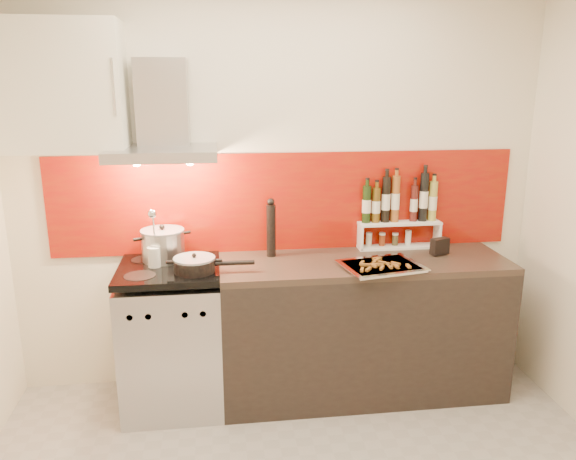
{
  "coord_description": "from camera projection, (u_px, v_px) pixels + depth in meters",
  "views": [
    {
      "loc": [
        -0.4,
        -2.14,
        1.99
      ],
      "look_at": [
        0.0,
        0.95,
        1.15
      ],
      "focal_mm": 35.0,
      "sensor_mm": 36.0,
      "label": 1
    }
  ],
  "objects": [
    {
      "name": "back_wall",
      "position": [
        279.0,
        190.0,
        3.62
      ],
      "size": [
        3.4,
        0.02,
        2.6
      ],
      "primitive_type": "cube",
      "color": "silver",
      "rests_on": "ground"
    },
    {
      "name": "backsplash",
      "position": [
        287.0,
        202.0,
        3.64
      ],
      "size": [
        3.0,
        0.02,
        0.64
      ],
      "primitive_type": "cube",
      "color": "#950908",
      "rests_on": "back_wall"
    },
    {
      "name": "range_stove",
      "position": [
        173.0,
        338.0,
        3.46
      ],
      "size": [
        0.6,
        0.6,
        0.91
      ],
      "color": "#B7B7BA",
      "rests_on": "ground"
    },
    {
      "name": "counter",
      "position": [
        362.0,
        326.0,
        3.62
      ],
      "size": [
        1.8,
        0.6,
        0.9
      ],
      "color": "black",
      "rests_on": "ground"
    },
    {
      "name": "range_hood",
      "position": [
        162.0,
        123.0,
        3.26
      ],
      "size": [
        0.62,
        0.5,
        0.61
      ],
      "color": "#B7B7BA",
      "rests_on": "back_wall"
    },
    {
      "name": "upper_cabinet",
      "position": [
        60.0,
        87.0,
        3.13
      ],
      "size": [
        0.7,
        0.35,
        0.72
      ],
      "primitive_type": "cube",
      "color": "white",
      "rests_on": "back_wall"
    },
    {
      "name": "stock_pot",
      "position": [
        163.0,
        245.0,
        3.44
      ],
      "size": [
        0.27,
        0.27,
        0.23
      ],
      "color": "#B7B7BA",
      "rests_on": "range_stove"
    },
    {
      "name": "saute_pan",
      "position": [
        196.0,
        264.0,
        3.24
      ],
      "size": [
        0.47,
        0.24,
        0.11
      ],
      "color": "black",
      "rests_on": "range_stove"
    },
    {
      "name": "utensil_jar",
      "position": [
        154.0,
        251.0,
        3.31
      ],
      "size": [
        0.08,
        0.12,
        0.37
      ],
      "color": "silver",
      "rests_on": "range_stove"
    },
    {
      "name": "pepper_mill",
      "position": [
        271.0,
        228.0,
        3.53
      ],
      "size": [
        0.06,
        0.06,
        0.38
      ],
      "color": "black",
      "rests_on": "counter"
    },
    {
      "name": "step_shelf",
      "position": [
        399.0,
        214.0,
        3.71
      ],
      "size": [
        0.55,
        0.15,
        0.5
      ],
      "color": "white",
      "rests_on": "counter"
    },
    {
      "name": "caddy_box",
      "position": [
        440.0,
        246.0,
        3.58
      ],
      "size": [
        0.13,
        0.09,
        0.1
      ],
      "primitive_type": "cube",
      "rotation": [
        0.0,
        0.0,
        0.35
      ],
      "color": "black",
      "rests_on": "counter"
    },
    {
      "name": "baking_tray",
      "position": [
        381.0,
        266.0,
        3.34
      ],
      "size": [
        0.52,
        0.43,
        0.03
      ],
      "color": "silver",
      "rests_on": "counter"
    }
  ]
}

